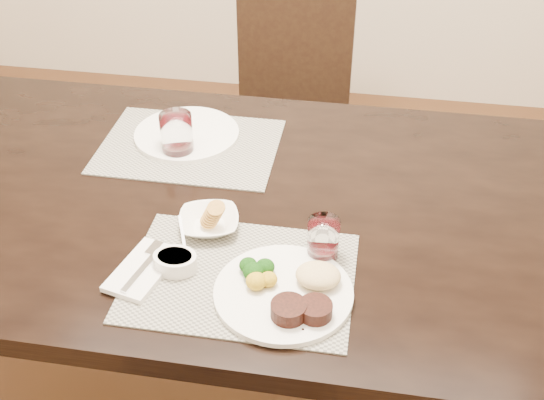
% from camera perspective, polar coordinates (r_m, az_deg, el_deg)
% --- Properties ---
extents(ground_plane, '(4.50, 4.50, 0.00)m').
position_cam_1_polar(ground_plane, '(2.14, -2.47, -16.12)').
color(ground_plane, '#4B2918').
rests_on(ground_plane, ground).
extents(dining_table, '(2.00, 1.00, 0.75)m').
position_cam_1_polar(dining_table, '(1.66, -3.06, -2.09)').
color(dining_table, black).
rests_on(dining_table, ground).
extents(chair_far, '(0.42, 0.42, 0.90)m').
position_cam_1_polar(chair_far, '(2.52, 1.53, 8.20)').
color(chair_far, black).
rests_on(chair_far, ground).
extents(placemat_near, '(0.46, 0.34, 0.00)m').
position_cam_1_polar(placemat_near, '(1.40, -2.64, -6.43)').
color(placemat_near, gray).
rests_on(placemat_near, dining_table).
extents(placemat_far, '(0.46, 0.34, 0.00)m').
position_cam_1_polar(placemat_far, '(1.80, -6.93, 4.49)').
color(placemat_far, gray).
rests_on(placemat_far, dining_table).
extents(dinner_plate, '(0.28, 0.28, 0.05)m').
position_cam_1_polar(dinner_plate, '(1.34, 1.50, -7.62)').
color(dinner_plate, white).
rests_on(dinner_plate, placemat_near).
extents(napkin_fork, '(0.13, 0.19, 0.02)m').
position_cam_1_polar(napkin_fork, '(1.43, -10.74, -5.69)').
color(napkin_fork, silver).
rests_on(napkin_fork, placemat_near).
extents(steak_knife, '(0.02, 0.21, 0.01)m').
position_cam_1_polar(steak_knife, '(1.32, 2.86, -9.50)').
color(steak_knife, white).
rests_on(steak_knife, placemat_near).
extents(cracker_bowl, '(0.16, 0.16, 0.06)m').
position_cam_1_polar(cracker_bowl, '(1.51, -5.29, -1.83)').
color(cracker_bowl, white).
rests_on(cracker_bowl, placemat_near).
extents(sauce_ramekin, '(0.09, 0.13, 0.07)m').
position_cam_1_polar(sauce_ramekin, '(1.41, -8.09, -5.08)').
color(sauce_ramekin, white).
rests_on(sauce_ramekin, placemat_near).
extents(wine_glass_near, '(0.07, 0.07, 0.09)m').
position_cam_1_polar(wine_glass_near, '(1.42, 4.30, -3.41)').
color(wine_glass_near, white).
rests_on(wine_glass_near, placemat_near).
extents(far_plate, '(0.28, 0.28, 0.01)m').
position_cam_1_polar(far_plate, '(1.84, -7.14, 5.51)').
color(far_plate, white).
rests_on(far_plate, placemat_far).
extents(wine_glass_far, '(0.08, 0.08, 0.11)m').
position_cam_1_polar(wine_glass_far, '(1.75, -7.96, 5.27)').
color(wine_glass_far, white).
rests_on(wine_glass_far, placemat_far).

